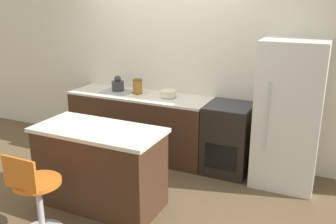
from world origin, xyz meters
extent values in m
plane|color=brown|center=(0.00, 0.00, 0.00)|extent=(14.00, 14.00, 0.00)
cube|color=silver|center=(0.00, 0.68, 1.30)|extent=(8.00, 0.06, 2.60)
cube|color=#422819|center=(-0.30, 0.34, 0.43)|extent=(2.02, 0.63, 0.85)
cube|color=silver|center=(-0.30, 0.34, 0.87)|extent=(2.02, 0.63, 0.03)
cube|color=#9EA3A8|center=(-0.66, 0.34, 0.89)|extent=(0.44, 0.35, 0.01)
cube|color=#422819|center=(-0.01, -1.07, 0.42)|extent=(1.32, 0.63, 0.84)
cube|color=silver|center=(-0.01, -1.07, 0.86)|extent=(1.38, 0.67, 0.04)
cube|color=black|center=(1.00, 0.34, 0.44)|extent=(0.57, 0.63, 0.88)
cube|color=black|center=(1.00, 0.01, 0.31)|extent=(0.40, 0.01, 0.31)
cube|color=#333338|center=(1.00, 0.34, 0.89)|extent=(0.54, 0.60, 0.01)
cube|color=silver|center=(1.72, 0.32, 0.87)|extent=(0.72, 0.67, 1.75)
cube|color=silver|center=(1.53, -0.03, 0.92)|extent=(0.02, 0.02, 0.79)
cylinder|color=#B7B7BC|center=(-0.21, -1.77, 0.26)|extent=(0.06, 0.06, 0.53)
cylinder|color=orange|center=(-0.21, -1.77, 0.55)|extent=(0.44, 0.44, 0.04)
cube|color=orange|center=(-0.21, -1.95, 0.72)|extent=(0.38, 0.02, 0.30)
cylinder|color=#333338|center=(-0.68, 0.37, 0.96)|extent=(0.18, 0.18, 0.14)
sphere|color=#333338|center=(-0.68, 0.37, 1.07)|extent=(0.10, 0.10, 0.10)
cylinder|color=beige|center=(0.12, 0.37, 0.94)|extent=(0.22, 0.22, 0.09)
cylinder|color=#9E6623|center=(-0.35, 0.37, 0.98)|extent=(0.13, 0.13, 0.18)
cylinder|color=brown|center=(-0.35, 0.37, 1.08)|extent=(0.14, 0.14, 0.02)
camera|label=1|loc=(2.22, -4.07, 2.21)|focal=40.00mm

